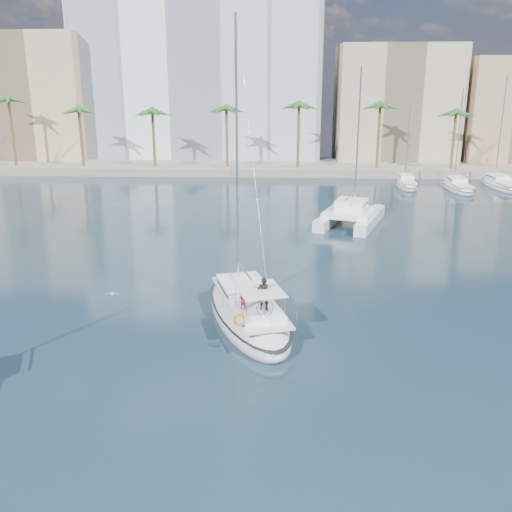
{
  "coord_description": "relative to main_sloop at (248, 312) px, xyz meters",
  "views": [
    {
      "loc": [
        2.63,
        -32.68,
        13.94
      ],
      "look_at": [
        1.07,
        1.5,
        3.5
      ],
      "focal_mm": 40.0,
      "sensor_mm": 36.0,
      "label": 1
    }
  ],
  "objects": [
    {
      "name": "main_sloop",
      "position": [
        0.0,
        0.0,
        0.0
      ],
      "size": [
        7.55,
        13.19,
        18.66
      ],
      "rotation": [
        0.0,
        0.0,
        0.3
      ],
      "color": "silver",
      "rests_on": "ground"
    },
    {
      "name": "building_beige",
      "position": [
        21.32,
        70.51,
        9.44
      ],
      "size": [
        20.0,
        14.0,
        20.0
      ],
      "primitive_type": "cube",
      "color": "tan",
      "rests_on": "ground"
    },
    {
      "name": "ground",
      "position": [
        -0.68,
        0.51,
        -0.56
      ],
      "size": [
        160.0,
        160.0,
        0.0
      ],
      "primitive_type": "plane",
      "color": "black",
      "rests_on": "ground"
    },
    {
      "name": "palm_centre",
      "position": [
        -0.68,
        57.51,
        9.73
      ],
      "size": [
        3.6,
        3.6,
        12.3
      ],
      "color": "brown",
      "rests_on": "ground"
    },
    {
      "name": "palm_left",
      "position": [
        -34.68,
        57.51,
        9.73
      ],
      "size": [
        3.6,
        3.6,
        12.3
      ],
      "color": "brown",
      "rests_on": "ground"
    },
    {
      "name": "seagull",
      "position": [
        -8.88,
        1.77,
        0.33
      ],
      "size": [
        0.95,
        0.41,
        0.18
      ],
      "color": "silver",
      "rests_on": "ground"
    },
    {
      "name": "moored_yacht_c",
      "position": [
        32.32,
        47.51,
        -0.56
      ],
      "size": [
        3.98,
        12.33,
        15.54
      ],
      "primitive_type": null,
      "rotation": [
        0.0,
        0.0,
        0.03
      ],
      "color": "silver",
      "rests_on": "ground"
    },
    {
      "name": "building_modern",
      "position": [
        -12.68,
        73.51,
        13.44
      ],
      "size": [
        42.0,
        16.0,
        28.0
      ],
      "primitive_type": "cube",
      "color": "white",
      "rests_on": "ground"
    },
    {
      "name": "moored_yacht_b",
      "position": [
        25.82,
        45.51,
        -0.56
      ],
      "size": [
        3.32,
        10.83,
        13.72
      ],
      "primitive_type": null,
      "rotation": [
        0.0,
        0.0,
        -0.02
      ],
      "color": "silver",
      "rests_on": "ground"
    },
    {
      "name": "catamaran",
      "position": [
        9.06,
        25.35,
        0.55
      ],
      "size": [
        8.34,
        11.6,
        15.46
      ],
      "rotation": [
        0.0,
        0.0,
        -0.33
      ],
      "color": "silver",
      "rests_on": "ground"
    },
    {
      "name": "quay",
      "position": [
        -0.68,
        61.51,
        0.04
      ],
      "size": [
        120.0,
        14.0,
        1.2
      ],
      "primitive_type": "cube",
      "color": "gray",
      "rests_on": "ground"
    },
    {
      "name": "palm_right",
      "position": [
        33.32,
        57.51,
        9.73
      ],
      "size": [
        3.6,
        3.6,
        12.3
      ],
      "color": "brown",
      "rests_on": "ground"
    },
    {
      "name": "building_tan_left",
      "position": [
        -42.68,
        69.51,
        10.44
      ],
      "size": [
        22.0,
        14.0,
        22.0
      ],
      "primitive_type": "cube",
      "color": "tan",
      "rests_on": "ground"
    },
    {
      "name": "moored_yacht_a",
      "position": [
        19.32,
        47.51,
        -0.56
      ],
      "size": [
        3.37,
        9.52,
        11.9
      ],
      "primitive_type": null,
      "rotation": [
        0.0,
        0.0,
        -0.07
      ],
      "color": "silver",
      "rests_on": "ground"
    }
  ]
}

